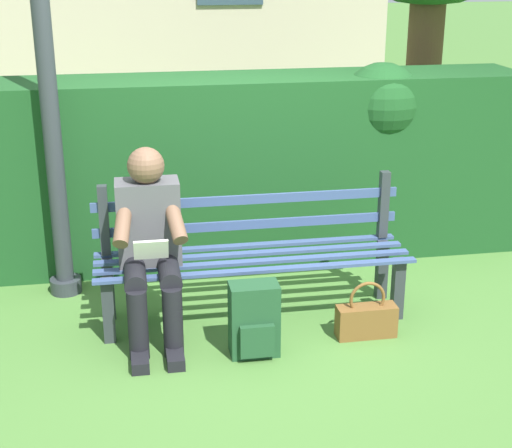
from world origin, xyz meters
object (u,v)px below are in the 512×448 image
(person_seated, at_px, (150,241))
(handbag, at_px, (366,319))
(park_bench, at_px, (252,253))
(backpack, at_px, (254,320))

(person_seated, relative_size, handbag, 3.15)
(park_bench, bearing_deg, handbag, 146.24)
(park_bench, bearing_deg, person_seated, 14.17)
(handbag, bearing_deg, park_bench, -33.76)
(person_seated, bearing_deg, backpack, 147.76)
(backpack, bearing_deg, handbag, -172.63)
(person_seated, bearing_deg, handbag, 168.28)
(person_seated, height_order, handbag, person_seated)
(person_seated, xyz_separation_m, handbag, (-1.28, 0.27, -0.49))
(person_seated, distance_m, handbag, 1.40)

